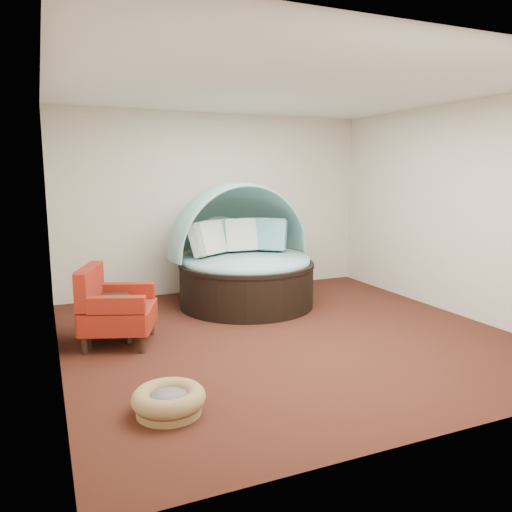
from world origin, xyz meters
name	(u,v)px	position (x,y,z in m)	size (l,w,h in m)	color
floor	(287,334)	(0.00, 0.00, 0.00)	(5.00, 5.00, 0.00)	#421D12
wall_back	(217,204)	(0.00, 2.50, 1.40)	(5.00, 5.00, 0.00)	beige
wall_front	(454,246)	(0.00, -2.50, 1.40)	(5.00, 5.00, 0.00)	beige
wall_left	(51,226)	(-2.50, 0.00, 1.40)	(5.00, 5.00, 0.00)	beige
wall_right	(455,210)	(2.50, 0.00, 1.40)	(5.00, 5.00, 0.00)	beige
ceiling	(289,88)	(0.00, 0.00, 2.80)	(5.00, 5.00, 0.00)	white
canopy_daybed	(243,248)	(0.05, 1.52, 0.82)	(2.19, 2.11, 1.76)	black
pet_basket	(169,400)	(-1.74, -1.37, 0.11)	(0.62, 0.62, 0.21)	olive
red_armchair	(113,308)	(-1.91, 0.47, 0.41)	(0.97, 0.97, 0.88)	black
side_table	(104,311)	(-2.00, 0.64, 0.34)	(0.60, 0.60, 0.53)	black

